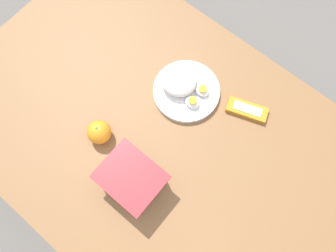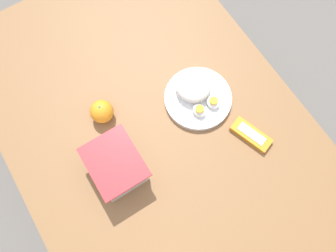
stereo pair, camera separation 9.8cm
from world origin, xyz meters
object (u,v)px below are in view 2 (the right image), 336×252
(rice_plate, at_px, (196,93))
(candy_bar, at_px, (251,135))
(food_container, at_px, (117,166))
(orange_fruit, at_px, (102,111))

(rice_plate, xyz_separation_m, candy_bar, (-0.20, -0.07, -0.02))
(food_container, bearing_deg, orange_fruit, -14.07)
(rice_plate, bearing_deg, candy_bar, -160.23)
(food_container, distance_m, candy_bar, 0.41)
(food_container, distance_m, rice_plate, 0.33)
(orange_fruit, bearing_deg, candy_bar, -130.14)
(food_container, relative_size, rice_plate, 0.80)
(candy_bar, bearing_deg, food_container, 72.51)
(candy_bar, bearing_deg, rice_plate, 19.77)
(candy_bar, bearing_deg, orange_fruit, 49.86)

